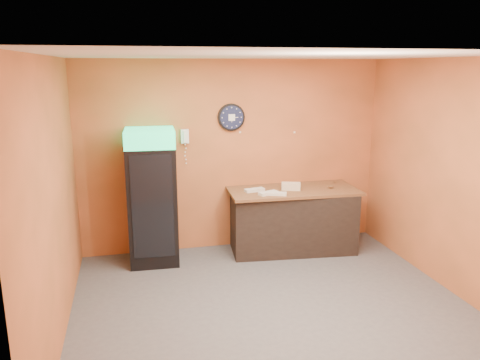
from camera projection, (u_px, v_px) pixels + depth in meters
name	position (u px, v px, depth m)	size (l,w,h in m)	color
floor	(272.00, 306.00, 5.39)	(4.50, 4.50, 0.00)	#47474C
back_wall	(233.00, 156.00, 6.95)	(4.50, 0.02, 2.80)	#D16A3B
left_wall	(54.00, 203.00, 4.55)	(0.02, 4.00, 2.80)	#D16A3B
right_wall	(454.00, 178.00, 5.57)	(0.02, 4.00, 2.80)	#D16A3B
ceiling	(277.00, 55.00, 4.73)	(4.50, 4.00, 0.02)	white
beverage_cooler	(153.00, 199.00, 6.42)	(0.69, 0.70, 1.88)	black
prep_counter	(292.00, 221.00, 6.98)	(1.80, 0.80, 0.90)	black
wall_clock	(231.00, 117.00, 6.78)	(0.40, 0.06, 0.40)	black
wall_phone	(185.00, 136.00, 6.66)	(0.11, 0.10, 0.20)	white
butcher_paper	(293.00, 190.00, 6.87)	(1.89, 0.86, 0.04)	brown
sub_roll_stack	(291.00, 186.00, 6.79)	(0.29, 0.18, 0.11)	beige
wrapped_sandwich_left	(268.00, 193.00, 6.57)	(0.28, 0.11, 0.04)	beige
wrapped_sandwich_mid	(277.00, 194.00, 6.54)	(0.27, 0.11, 0.04)	beige
wrapped_sandwich_right	(255.00, 190.00, 6.74)	(0.29, 0.11, 0.04)	beige
kitchen_tool	(297.00, 185.00, 6.96)	(0.06, 0.06, 0.06)	silver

